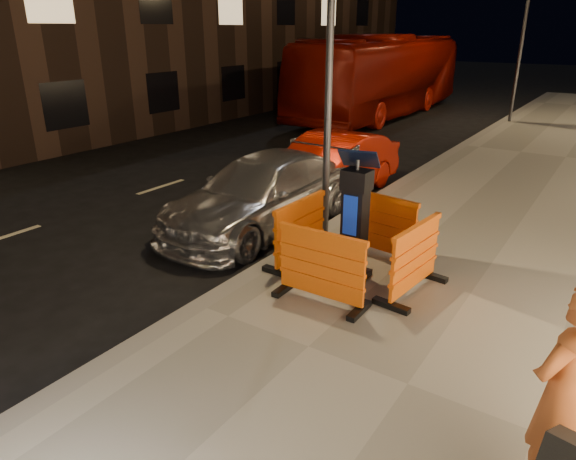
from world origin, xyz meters
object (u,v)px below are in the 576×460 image
Objects in this scene: barrier_back at (380,225)px; car_red at (329,195)px; barrier_kerbside at (300,231)px; barrier_bldgside at (415,259)px; parking_kiosk at (355,219)px; man at (564,396)px; bus_doubledecker at (380,115)px; car_silver at (263,227)px; barrier_front at (321,267)px.

car_red is at bearing 139.29° from barrier_back.
barrier_kerbside reaches higher than car_red.
barrier_kerbside is at bearing 96.33° from barrier_bldgside.
car_red is at bearing 24.99° from barrier_kerbside.
man is at bearing -35.98° from parking_kiosk.
parking_kiosk reaches higher than barrier_back.
barrier_back is 15.86m from bus_doubledecker.
car_silver is 14.69m from bus_doubledecker.
parking_kiosk is 3.07m from car_silver.
barrier_bldgside is at bearing -37.67° from barrier_back.
barrier_front is at bearing 141.33° from barrier_bldgside.
barrier_bldgside is 0.71× the size of man.
car_silver is (-2.60, 2.18, -0.67)m from barrier_front.
man is (9.56, -18.02, 1.09)m from bus_doubledecker.
barrier_front is 0.11× the size of bus_doubledecker.
car_red reaches higher than car_silver.
car_red is (-2.51, 3.75, -1.08)m from parking_kiosk.
barrier_kerbside is at bearing -175.67° from parking_kiosk.
barrier_bldgside is at bearing -16.92° from car_silver.
barrier_bldgside is (1.90, 0.00, 0.00)m from barrier_kerbside.
bus_doubledecker is (-5.53, 15.41, -0.67)m from barrier_kerbside.
bus_doubledecker is at bearing -120.40° from man.
barrier_bldgside is (0.95, 0.00, -0.41)m from parking_kiosk.
car_red is 8.54m from man.
barrier_kerbside and barrier_bldgside have the same top height.
barrier_front is 17.61m from bus_doubledecker.
man is at bearing -46.33° from car_red.
barrier_kerbside is (-0.95, -0.95, 0.00)m from barrier_back.
car_red is (-2.51, 4.70, -0.67)m from barrier_front.
man reaches higher than barrier_front.
parking_kiosk reaches higher than car_silver.
barrier_front is (0.00, -0.95, -0.41)m from parking_kiosk.
barrier_bldgside is 3.82m from car_silver.
bus_doubledecker is 6.61× the size of man.
barrier_bldgside is (0.95, 0.95, 0.00)m from barrier_front.
barrier_back and barrier_kerbside have the same top height.
bus_doubledecker is at bearing 121.48° from barrier_back.
car_silver is at bearing -89.63° from car_red.
barrier_back is (0.00, 1.90, 0.00)m from barrier_front.
barrier_back is 2.70m from car_silver.
car_red is 0.35× the size of bus_doubledecker.
barrier_bldgside reaches higher than car_red.
barrier_front is at bearing -85.67° from parking_kiosk.
man is (4.03, -2.61, 0.42)m from barrier_kerbside.
barrier_back is 1.34m from barrier_kerbside.
car_red is (-2.51, 2.80, -0.67)m from barrier_back.
man reaches higher than bus_doubledecker.
barrier_back is 0.31× the size of car_red.
barrier_bldgside is 0.11× the size of bus_doubledecker.
bus_doubledecker reaches higher than barrier_back.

